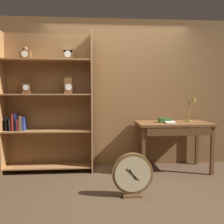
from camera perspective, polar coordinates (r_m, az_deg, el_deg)
The scene contains 8 objects.
ground_plane at distance 3.30m, azimuth 3.49°, elevation -18.85°, with size 10.00×10.00×0.00m, color #4C3826.
back_wood_panel at distance 4.32m, azimuth 1.22°, elevation 4.47°, with size 4.80×0.05×2.60m, color brown.
bookshelf at distance 4.10m, azimuth -15.22°, elevation 1.97°, with size 1.47×0.33×2.29m.
workbench at distance 4.14m, azimuth 14.32°, elevation -3.77°, with size 1.21×0.67×0.82m.
desk_lamp at distance 4.29m, azimuth 18.42°, elevation 1.75°, with size 0.18×0.18×0.47m.
toolbox_small at distance 4.09m, azimuth 12.32°, elevation -1.87°, with size 0.19×0.11×0.08m, color #2D5123.
open_repair_manual at distance 4.01m, azimuth 13.59°, elevation -2.41°, with size 0.16×0.22×0.03m, color silver.
round_clock_large at distance 3.12m, azimuth 4.85°, elevation -14.60°, with size 0.52×0.11×0.56m.
Camera 1 is at (-0.42, -3.00, 1.32)m, focal length 38.56 mm.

